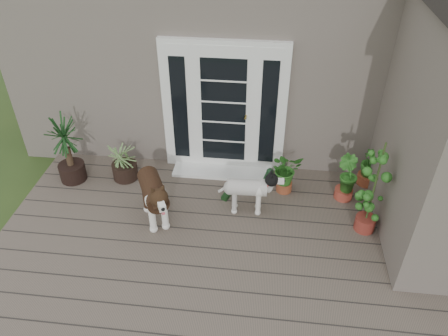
# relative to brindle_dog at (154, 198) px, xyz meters

# --- Properties ---
(deck) EXTENTS (6.20, 4.60, 0.12)m
(deck) POSITION_rel_brindle_dog_xyz_m (1.01, -0.79, -0.46)
(deck) COLOR #6B5B4C
(deck) RESTS_ON ground
(house_main) EXTENTS (7.40, 4.00, 3.10)m
(house_main) POSITION_rel_brindle_dog_xyz_m (1.01, 3.46, 1.03)
(house_main) COLOR #665E54
(house_main) RESTS_ON ground
(door_unit) EXTENTS (1.90, 0.14, 2.15)m
(door_unit) POSITION_rel_brindle_dog_xyz_m (0.81, 1.41, 0.68)
(door_unit) COLOR white
(door_unit) RESTS_ON deck
(door_step) EXTENTS (1.60, 0.40, 0.05)m
(door_step) POSITION_rel_brindle_dog_xyz_m (0.81, 1.21, -0.37)
(door_step) COLOR white
(door_step) RESTS_ON deck
(brindle_dog) EXTENTS (0.80, 1.04, 0.80)m
(brindle_dog) POSITION_rel_brindle_dog_xyz_m (0.00, 0.00, 0.00)
(brindle_dog) COLOR #3C2416
(brindle_dog) RESTS_ON deck
(white_dog) EXTENTS (0.76, 0.35, 0.62)m
(white_dog) POSITION_rel_brindle_dog_xyz_m (1.26, 0.34, -0.09)
(white_dog) COLOR white
(white_dog) RESTS_ON deck
(spider_plant) EXTENTS (0.73, 0.73, 0.71)m
(spider_plant) POSITION_rel_brindle_dog_xyz_m (-0.72, 0.91, -0.05)
(spider_plant) COLOR #90B972
(spider_plant) RESTS_ON deck
(yucca) EXTENTS (0.84, 0.84, 1.12)m
(yucca) POSITION_rel_brindle_dog_xyz_m (-1.54, 0.78, 0.16)
(yucca) COLOR black
(yucca) RESTS_ON deck
(herb_a) EXTENTS (0.62, 0.62, 0.59)m
(herb_a) POSITION_rel_brindle_dog_xyz_m (1.80, 0.87, -0.10)
(herb_a) COLOR #1C621D
(herb_a) RESTS_ON deck
(herb_b) EXTENTS (0.49, 0.49, 0.52)m
(herb_b) POSITION_rel_brindle_dog_xyz_m (2.69, 0.80, -0.14)
(herb_b) COLOR #1B5A19
(herb_b) RESTS_ON deck
(herb_c) EXTENTS (0.35, 0.35, 0.52)m
(herb_c) POSITION_rel_brindle_dog_xyz_m (3.10, 1.21, -0.14)
(herb_c) COLOR #205B1A
(herb_c) RESTS_ON deck
(sapling) EXTENTS (0.47, 0.47, 1.48)m
(sapling) POSITION_rel_brindle_dog_xyz_m (2.91, 0.14, 0.34)
(sapling) COLOR #195719
(sapling) RESTS_ON deck
(clog_left) EXTENTS (0.20, 0.32, 0.09)m
(clog_left) POSITION_rel_brindle_dog_xyz_m (1.56, 1.17, -0.35)
(clog_left) COLOR #143319
(clog_left) RESTS_ON deck
(clog_right) EXTENTS (0.21, 0.30, 0.08)m
(clog_right) POSITION_rel_brindle_dog_xyz_m (0.95, 0.62, -0.36)
(clog_right) COLOR black
(clog_right) RESTS_ON deck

